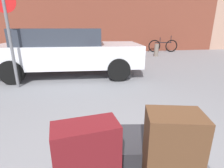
% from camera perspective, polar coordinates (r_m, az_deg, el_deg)
% --- Properties ---
extents(suitcase_charcoal_front_right, '(0.54, 0.50, 0.21)m').
position_cam_1_polar(suitcase_charcoal_front_right, '(1.68, 10.84, -19.61)').
color(suitcase_charcoal_front_right, '#2D2D33').
rests_on(suitcase_charcoal_front_right, luggage_cart).
extents(suitcase_maroon_rear_right, '(0.42, 0.26, 0.58)m').
position_cam_1_polar(suitcase_maroon_rear_right, '(1.24, -8.04, -24.39)').
color(suitcase_maroon_rear_right, maroon).
rests_on(suitcase_maroon_rear_right, luggage_cart).
extents(suitcase_brown_stacked_top, '(0.40, 0.32, 0.61)m').
position_cam_1_polar(suitcase_brown_stacked_top, '(1.34, 18.71, -20.81)').
color(suitcase_brown_stacked_top, '#51331E').
rests_on(suitcase_brown_stacked_top, luggage_cart).
extents(parked_car, '(4.39, 2.11, 1.42)m').
position_cam_1_polar(parked_car, '(5.69, -14.24, 10.47)').
color(parked_car, silver).
rests_on(parked_car, ground_plane).
extents(bicycle_leaning, '(1.75, 0.27, 0.96)m').
position_cam_1_polar(bicycle_leaning, '(11.24, 16.23, 11.85)').
color(bicycle_leaning, black).
rests_on(bicycle_leaning, ground_plane).
extents(bollard_kerb_near, '(0.22, 0.22, 0.63)m').
position_cam_1_polar(bollard_kerb_near, '(9.06, 6.66, 10.71)').
color(bollard_kerb_near, '#72665B').
rests_on(bollard_kerb_near, ground_plane).
extents(bollard_kerb_mid, '(0.22, 0.22, 0.63)m').
position_cam_1_polar(bollard_kerb_mid, '(9.48, 14.21, 10.61)').
color(bollard_kerb_mid, '#72665B').
rests_on(bollard_kerb_mid, ground_plane).
extents(no_parking_sign, '(0.49, 0.13, 2.25)m').
position_cam_1_polar(no_parking_sign, '(4.85, -30.62, 14.97)').
color(no_parking_sign, slate).
rests_on(no_parking_sign, ground_plane).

